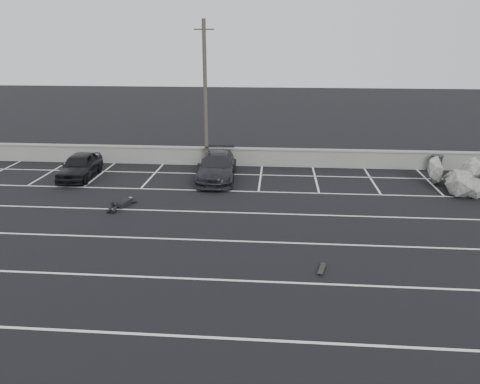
# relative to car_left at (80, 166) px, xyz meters

# --- Properties ---
(ground) EXTENTS (120.00, 120.00, 0.00)m
(ground) POSITION_rel_car_left_xyz_m (8.81, -10.69, -0.68)
(ground) COLOR black
(ground) RESTS_ON ground
(seawall) EXTENTS (50.00, 0.45, 1.06)m
(seawall) POSITION_rel_car_left_xyz_m (8.81, 3.31, -0.13)
(seawall) COLOR gray
(seawall) RESTS_ON ground
(stall_lines) EXTENTS (36.00, 20.05, 0.01)m
(stall_lines) POSITION_rel_car_left_xyz_m (8.73, -6.28, -0.67)
(stall_lines) COLOR silver
(stall_lines) RESTS_ON ground
(car_left) EXTENTS (1.83, 4.06, 1.35)m
(car_left) POSITION_rel_car_left_xyz_m (0.00, 0.00, 0.00)
(car_left) COLOR black
(car_left) RESTS_ON ground
(car_right) EXTENTS (2.16, 4.90, 1.40)m
(car_right) POSITION_rel_car_left_xyz_m (7.48, 0.27, 0.02)
(car_right) COLOR #222328
(car_right) RESTS_ON ground
(utility_pole) EXTENTS (1.10, 0.22, 8.27)m
(utility_pole) POSITION_rel_car_left_xyz_m (6.60, 2.51, 3.51)
(utility_pole) COLOR #4C4238
(utility_pole) RESTS_ON ground
(trash_bin) EXTENTS (0.83, 0.83, 0.99)m
(trash_bin) POSITION_rel_car_left_xyz_m (19.71, 2.66, -0.17)
(trash_bin) COLOR #242325
(trash_bin) RESTS_ON ground
(riprap_pile) EXTENTS (5.43, 3.60, 1.54)m
(riprap_pile) POSITION_rel_car_left_xyz_m (20.92, -0.29, -0.14)
(riprap_pile) COLOR #9C9992
(riprap_pile) RESTS_ON ground
(person) EXTENTS (2.01, 2.74, 0.46)m
(person) POSITION_rel_car_left_xyz_m (3.78, -4.11, -0.45)
(person) COLOR black
(person) RESTS_ON ground
(skateboard) EXTENTS (0.32, 0.69, 0.08)m
(skateboard) POSITION_rel_car_left_xyz_m (12.25, -9.82, -0.61)
(skateboard) COLOR black
(skateboard) RESTS_ON ground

